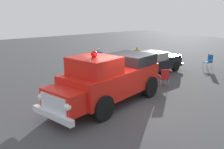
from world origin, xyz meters
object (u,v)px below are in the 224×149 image
Objects in this scene: classic_hot_rod at (154,62)px; spectator_standing at (98,58)px; lawn_chair_near_truck at (137,55)px; lawn_chair_spare at (164,76)px; spectator_seated at (137,54)px; lawn_chair_by_car at (209,60)px; vintage_fire_truck at (109,78)px.

spectator_standing is at bearing -128.99° from classic_hot_rod.
classic_hot_rod is 3.58m from lawn_chair_near_truck.
spectator_standing is (-5.02, -1.14, 0.37)m from lawn_chair_spare.
classic_hot_rod is 3.20m from lawn_chair_spare.
classic_hot_rod is 3.45m from spectator_seated.
lawn_chair_by_car is at bearing 30.13° from lawn_chair_near_truck.
lawn_chair_spare is (2.59, -1.86, -0.16)m from classic_hot_rod.
spectator_seated is at bearing 129.56° from vintage_fire_truck.
classic_hot_rod reaches higher than lawn_chair_near_truck.
lawn_chair_near_truck is at bearing 151.06° from lawn_chair_spare.
classic_hot_rod is at bearing -22.93° from lawn_chair_near_truck.
lawn_chair_spare is (-0.16, 4.00, -0.61)m from vintage_fire_truck.
lawn_chair_spare is at bearing -35.68° from classic_hot_rod.
lawn_chair_by_car is at bearing 69.54° from classic_hot_rod.
vintage_fire_truck is 10.17m from lawn_chair_by_car.
vintage_fire_truck is 9.34m from spectator_seated.
lawn_chair_near_truck is 0.61× the size of spectator_standing.
vintage_fire_truck is 4.88× the size of spectator_seated.
vintage_fire_truck is 5.93m from spectator_standing.
lawn_chair_near_truck is at bearing -149.87° from lawn_chair_by_car.
lawn_chair_near_truck is (-3.30, 1.39, -0.16)m from classic_hot_rod.
lawn_chair_near_truck is 0.17m from spectator_seated.
classic_hot_rod reaches higher than spectator_seated.
vintage_fire_truck reaches higher than spectator_standing.
spectator_seated is 0.77× the size of spectator_standing.
classic_hot_rod is at bearing 144.32° from lawn_chair_spare.
classic_hot_rod is at bearing -110.46° from lawn_chair_by_car.
vintage_fire_truck is at bearing -50.19° from lawn_chair_near_truck.
lawn_chair_near_truck is 1.00× the size of lawn_chair_spare.
classic_hot_rod is at bearing 115.16° from vintage_fire_truck.
lawn_chair_by_car and lawn_chair_spare have the same top height.
classic_hot_rod is (-2.76, 5.87, -0.45)m from vintage_fire_truck.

